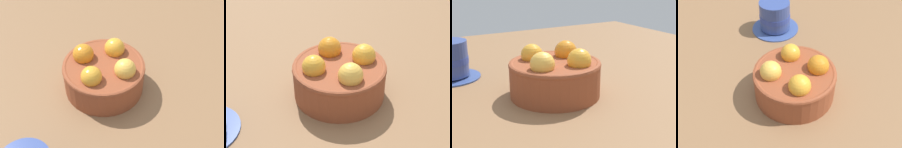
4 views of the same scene
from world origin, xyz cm
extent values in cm
cube|color=brown|center=(0.00, 0.00, -2.10)|extent=(118.01, 116.21, 4.20)
cylinder|color=brown|center=(0.00, 0.00, 3.01)|extent=(15.60, 15.60, 6.01)
torus|color=brown|center=(0.00, 0.00, 5.61)|extent=(15.80, 15.80, 1.00)
sphere|color=gold|center=(-2.59, 3.64, 6.77)|extent=(4.04, 4.04, 4.04)
sphere|color=orange|center=(-3.64, -2.59, 6.77)|extent=(4.12, 4.12, 4.12)
sphere|color=gold|center=(2.59, -3.64, 6.77)|extent=(3.87, 3.87, 3.87)
sphere|color=#F0B345|center=(3.64, 2.59, 6.77)|extent=(4.00, 4.00, 4.00)
cylinder|color=#384E8D|center=(13.91, -18.49, 0.30)|extent=(11.86, 11.86, 0.60)
cylinder|color=#33478C|center=(13.91, -18.49, 4.11)|extent=(7.56, 7.56, 7.03)
cylinder|color=#2D4299|center=(13.91, -18.49, 3.76)|extent=(7.72, 7.72, 1.26)
camera|label=1|loc=(35.51, -16.15, 42.26)|focal=45.23mm
camera|label=2|loc=(45.02, 10.11, 35.98)|focal=53.26mm
camera|label=3|loc=(26.01, 48.18, 21.83)|focal=53.80mm
camera|label=4|loc=(-15.27, 34.42, 41.48)|focal=44.58mm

